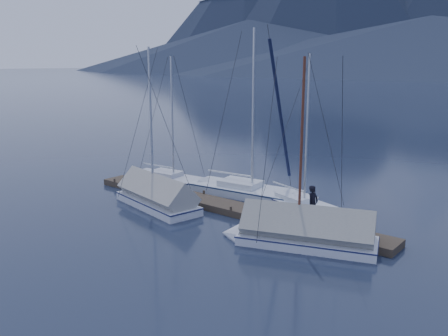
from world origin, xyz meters
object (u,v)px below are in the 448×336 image
(sailboat_covered_near, at_px, (295,234))
(person, at_px, (313,204))
(sailboat_open_left, at_px, (179,182))
(sailboat_open_mid, at_px, (260,195))
(sailboat_open_right, at_px, (310,210))
(sailboat_covered_far, at_px, (152,197))

(sailboat_covered_near, bearing_deg, person, 99.06)
(sailboat_open_left, bearing_deg, sailboat_open_mid, 6.80)
(sailboat_open_mid, bearing_deg, sailboat_covered_near, -43.41)
(sailboat_open_mid, xyz_separation_m, person, (4.75, -2.75, 1.02))
(sailboat_open_left, xyz_separation_m, sailboat_open_right, (9.19, 0.00, 0.00))
(sailboat_open_mid, xyz_separation_m, sailboat_covered_far, (-3.68, -4.76, 0.26))
(sailboat_open_mid, height_order, person, sailboat_open_mid)
(sailboat_covered_near, distance_m, sailboat_covered_far, 8.76)
(sailboat_open_mid, xyz_separation_m, sailboat_covered_near, (5.08, -4.81, 0.25))
(sailboat_open_left, height_order, sailboat_covered_far, sailboat_covered_far)
(sailboat_open_right, distance_m, sailboat_covered_far, 8.28)
(sailboat_open_left, xyz_separation_m, person, (10.42, -2.07, 1.04))
(sailboat_open_right, bearing_deg, sailboat_open_left, -179.98)
(sailboat_open_left, relative_size, person, 5.01)
(sailboat_covered_near, bearing_deg, sailboat_open_right, 110.67)
(person, bearing_deg, sailboat_covered_far, 110.12)
(sailboat_open_left, xyz_separation_m, sailboat_covered_near, (10.74, -4.13, 0.27))
(sailboat_covered_near, xyz_separation_m, sailboat_covered_far, (-8.76, 0.04, 0.02))
(sailboat_covered_near, relative_size, sailboat_covered_far, 0.95)
(sailboat_open_left, distance_m, sailboat_open_mid, 5.71)
(sailboat_open_left, height_order, sailboat_open_right, sailboat_open_right)
(sailboat_open_mid, relative_size, sailboat_covered_near, 1.19)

